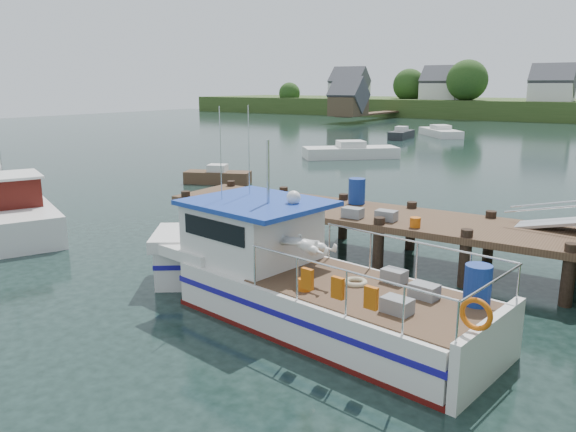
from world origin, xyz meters
The scene contains 8 objects.
ground_plane centered at (0.00, 0.00, 0.00)m, with size 160.00×160.00×0.00m, color black.
dock centered at (6.51, 0.01, 2.24)m, with size 16.60×3.00×4.78m.
lobster_boat centered at (1.51, -5.33, 0.88)m, with size 10.09×4.29×4.85m.
work_boat centered at (-11.68, -4.39, 0.73)m, with size 8.48×5.52×4.61m.
moored_rowboat centered at (-11.55, 7.71, 0.39)m, with size 3.77×2.53×1.04m.
moored_a centered at (-10.33, 21.55, 0.47)m, with size 6.69×6.34×1.27m.
moored_d centered at (-10.46, 42.75, 0.44)m, with size 6.18×6.92×1.18m.
moored_e centered at (-12.88, 37.96, 0.46)m, with size 1.93×4.58×1.23m.
Camera 1 is at (8.28, -15.89, 5.32)m, focal length 35.00 mm.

